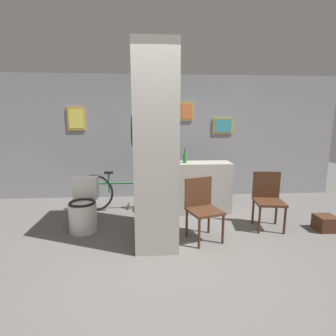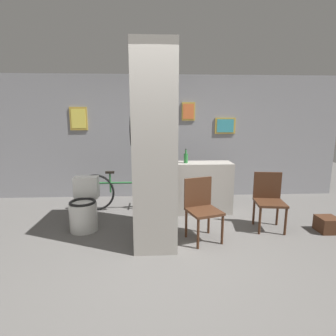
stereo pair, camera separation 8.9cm
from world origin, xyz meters
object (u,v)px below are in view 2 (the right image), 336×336
at_px(toilet, 84,208).
at_px(bicycle, 125,191).
at_px(bottle_tall, 186,158).
at_px(chair_near_pillar, 202,206).
at_px(chair_by_doorway, 269,198).

distance_m(toilet, bicycle, 0.99).
relative_size(bicycle, bottle_tall, 6.85).
bearing_deg(toilet, chair_near_pillar, -13.60).
bearing_deg(chair_near_pillar, bottle_tall, 77.63).
xyz_separation_m(chair_near_pillar, chair_by_doorway, (1.11, 0.33, 0.00)).
bearing_deg(chair_near_pillar, toilet, 148.03).
bearing_deg(chair_by_doorway, bicycle, 165.76).
relative_size(toilet, bottle_tall, 3.02).
height_order(bicycle, bottle_tall, bottle_tall).
bearing_deg(bottle_tall, chair_near_pillar, -84.00).
relative_size(toilet, chair_by_doorway, 0.90).
relative_size(chair_by_doorway, bottle_tall, 3.34).
distance_m(toilet, chair_near_pillar, 1.82).
distance_m(chair_near_pillar, bottle_tall, 1.19).
height_order(chair_near_pillar, bottle_tall, bottle_tall).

